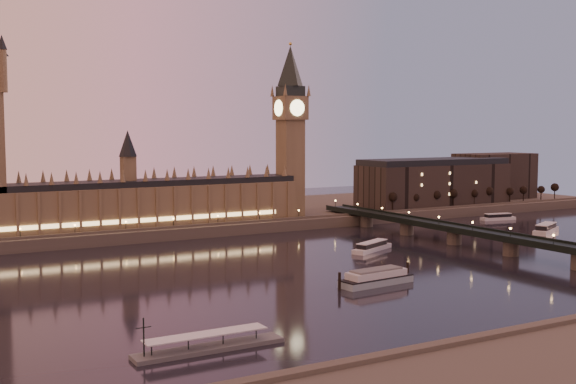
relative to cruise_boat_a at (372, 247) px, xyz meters
name	(u,v)px	position (x,y,z in m)	size (l,w,h in m)	color
ground	(322,268)	(-43.75, -23.68, -2.04)	(700.00, 700.00, 0.00)	black
far_embankment	(224,215)	(-13.75, 141.32, 0.96)	(560.00, 130.00, 6.00)	#423D35
palace_of_westminster	(139,198)	(-83.87, 97.31, 19.67)	(180.00, 26.62, 52.00)	brown
big_ben	(290,120)	(10.24, 97.30, 61.91)	(17.68, 17.68, 104.00)	brown
westminster_bridge	(481,238)	(47.86, -23.68, 3.48)	(13.20, 260.00, 15.30)	black
city_block	(455,180)	(151.19, 107.25, 20.20)	(155.00, 45.00, 34.00)	black
bare_tree_0	(394,198)	(79.85, 85.32, 12.73)	(5.78, 5.78, 11.75)	black
bare_tree_1	(415,196)	(96.73, 85.32, 12.73)	(5.78, 5.78, 11.75)	black
bare_tree_2	(435,195)	(113.62, 85.32, 12.73)	(5.78, 5.78, 11.75)	black
bare_tree_3	(454,194)	(130.50, 85.32, 12.73)	(5.78, 5.78, 11.75)	black
bare_tree_4	(473,193)	(147.39, 85.32, 12.73)	(5.78, 5.78, 11.75)	black
bare_tree_5	(491,192)	(164.27, 85.32, 12.73)	(5.78, 5.78, 11.75)	black
bare_tree_6	(508,191)	(181.16, 85.32, 12.73)	(5.78, 5.78, 11.75)	black
bare_tree_7	(525,190)	(198.04, 85.32, 12.73)	(5.78, 5.78, 11.75)	black
bare_tree_8	(541,189)	(214.93, 85.32, 12.73)	(5.78, 5.78, 11.75)	black
bare_tree_9	(557,188)	(231.81, 85.32, 12.73)	(5.78, 5.78, 11.75)	black
cruise_boat_a	(372,247)	(0.00, 0.00, 0.00)	(28.85, 18.08, 4.63)	silver
cruise_boat_b	(498,217)	(139.80, 54.22, -0.13)	(24.19, 9.85, 4.34)	silver
cruise_boat_c	(546,229)	(120.58, -0.69, 0.36)	(27.71, 18.51, 5.44)	silver
moored_barge	(376,278)	(-43.64, -62.12, 0.72)	(35.48, 11.62, 6.53)	#839CA7
pontoon_pier	(209,346)	(-131.21, -105.39, -0.83)	(42.13, 7.02, 11.23)	#595B5E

